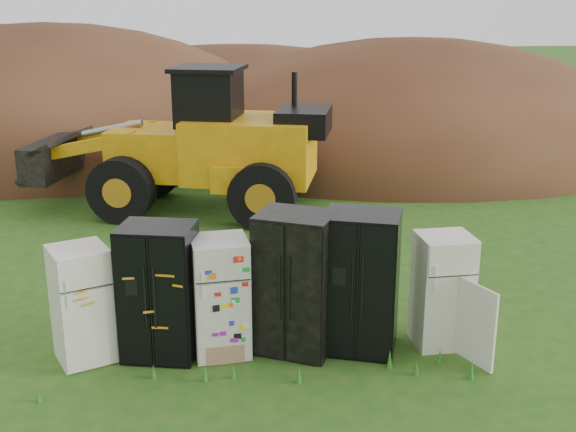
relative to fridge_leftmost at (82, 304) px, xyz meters
name	(u,v)px	position (x,y,z in m)	size (l,w,h in m)	color
ground	(268,350)	(2.48, -0.01, -0.80)	(120.00, 120.00, 0.00)	#1E5516
fridge_leftmost	(82,304)	(0.00, 0.00, 0.00)	(0.71, 0.68, 1.61)	white
fridge_black_side	(159,292)	(1.03, 0.03, 0.13)	(0.97, 0.77, 1.86)	black
fridge_sticker	(220,297)	(1.85, 0.00, 0.03)	(0.74, 0.69, 1.67)	silver
fridge_dark_mid	(296,283)	(2.88, 0.03, 0.19)	(1.01, 0.82, 1.98)	black
fridge_black_right	(361,282)	(3.78, -0.03, 0.18)	(0.99, 0.82, 1.98)	black
fridge_open_door	(442,290)	(4.94, 0.01, 0.00)	(0.73, 0.68, 1.62)	white
wheel_loader	(175,140)	(0.87, 7.10, 0.83)	(6.76, 2.74, 3.27)	orange
dirt_mound_right	(408,154)	(7.70, 12.55, -0.80)	(15.09, 11.07, 7.12)	#402214
dirt_mound_left	(54,151)	(-3.42, 14.05, -0.80)	(15.50, 11.62, 7.95)	#402214
dirt_mound_back	(236,124)	(2.47, 18.51, -0.80)	(18.34, 12.23, 5.98)	#402214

